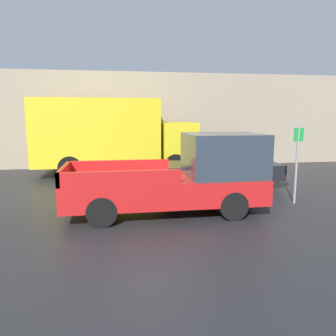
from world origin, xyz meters
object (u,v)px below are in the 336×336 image
(pickup_truck, at_px, (184,177))
(car, at_px, (219,166))
(newspaper_box, at_px, (95,158))
(delivery_truck, at_px, (110,134))
(parking_sign, at_px, (297,160))

(pickup_truck, relative_size, car, 1.19)
(pickup_truck, xyz_separation_m, newspaper_box, (-2.87, 8.13, -0.49))
(delivery_truck, distance_m, parking_sign, 8.22)
(parking_sign, height_order, newspaper_box, parking_sign)
(pickup_truck, bearing_deg, car, 56.69)
(pickup_truck, height_order, newspaper_box, pickup_truck)
(car, bearing_deg, parking_sign, -60.19)
(pickup_truck, xyz_separation_m, parking_sign, (3.50, 0.32, 0.35))
(car, xyz_separation_m, delivery_truck, (-4.03, 3.35, 1.01))
(pickup_truck, bearing_deg, newspaper_box, 109.48)
(newspaper_box, bearing_deg, car, -46.61)
(pickup_truck, bearing_deg, parking_sign, 5.30)
(pickup_truck, relative_size, delivery_truck, 0.75)
(delivery_truck, height_order, newspaper_box, delivery_truck)
(car, distance_m, newspaper_box, 7.06)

